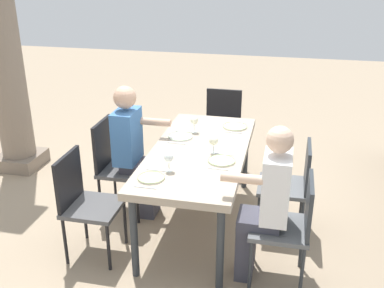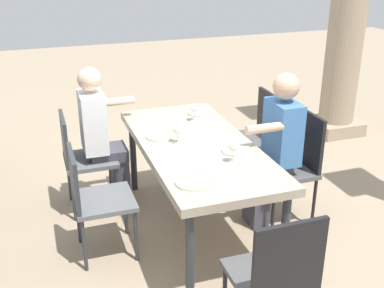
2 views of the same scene
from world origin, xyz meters
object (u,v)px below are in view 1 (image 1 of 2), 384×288
at_px(chair_mid_north, 116,161).
at_px(plate_0, 151,178).
at_px(wine_glass_0, 169,158).
at_px(chair_west_north, 84,199).
at_px(plate_1, 222,161).
at_px(stone_column_centre, 2,42).
at_px(wine_glass_1, 214,141).
at_px(plate_2, 180,137).
at_px(chair_head_east, 222,125).
at_px(diner_man_white, 134,148).
at_px(plate_3, 235,127).
at_px(chair_west_south, 290,223).
at_px(dining_table, 199,156).
at_px(diner_woman_green, 266,201).
at_px(wine_glass_2, 194,121).
at_px(chair_mid_south, 292,182).

xyz_separation_m(chair_mid_north, plate_0, (-0.72, -0.60, 0.25)).
relative_size(plate_0, wine_glass_0, 1.35).
height_order(chair_west_north, plate_1, chair_west_north).
relative_size(stone_column_centre, wine_glass_1, 19.52).
bearing_deg(chair_mid_north, plate_2, -74.97).
relative_size(wine_glass_1, plate_2, 0.68).
xyz_separation_m(chair_mid_north, chair_head_east, (1.27, -0.84, -0.01)).
xyz_separation_m(diner_man_white, plate_3, (0.55, -0.89, 0.09)).
xyz_separation_m(chair_west_south, wine_glass_0, (0.16, 0.99, 0.37)).
xyz_separation_m(dining_table, plate_3, (0.63, -0.24, 0.08)).
xyz_separation_m(dining_table, diner_woman_green, (-0.64, -0.65, -0.02)).
xyz_separation_m(chair_west_north, diner_woman_green, (-0.00, -1.49, 0.16)).
relative_size(diner_woman_green, wine_glass_2, 8.04).
xyz_separation_m(chair_west_north, stone_column_centre, (1.44, 1.54, 0.98)).
height_order(chair_west_south, stone_column_centre, stone_column_centre).
height_order(plate_1, plate_2, same).
relative_size(chair_west_north, plate_0, 4.27).
height_order(chair_mid_north, wine_glass_1, chair_mid_north).
distance_m(diner_woman_green, wine_glass_2, 1.33).
xyz_separation_m(plate_0, wine_glass_2, (1.06, -0.12, 0.11)).
bearing_deg(wine_glass_1, diner_man_white, 80.67).
height_order(chair_west_north, chair_head_east, chair_head_east).
bearing_deg(chair_head_east, plate_3, -161.51).
distance_m(chair_mid_north, chair_head_east, 1.53).
xyz_separation_m(diner_woman_green, plate_3, (1.27, 0.41, 0.10)).
bearing_deg(chair_mid_south, diner_man_white, 89.89).
xyz_separation_m(wine_glass_0, wine_glass_2, (0.89, -0.02, 0.00)).
distance_m(dining_table, chair_mid_north, 0.87).
distance_m(plate_0, plate_1, 0.65).
distance_m(diner_woman_green, wine_glass_1, 0.81).
bearing_deg(plate_2, dining_table, -136.26).
xyz_separation_m(wine_glass_1, plate_3, (0.68, -0.10, -0.10)).
relative_size(dining_table, plate_0, 8.67).
xyz_separation_m(chair_west_north, wine_glass_2, (1.05, -0.71, 0.37)).
height_order(chair_mid_south, chair_head_east, chair_head_east).
bearing_deg(plate_3, chair_mid_south, -132.73).
distance_m(chair_head_east, plate_1, 1.60).
relative_size(chair_west_south, chair_mid_north, 0.94).
bearing_deg(diner_woman_green, diner_man_white, 60.66).
bearing_deg(chair_west_north, chair_mid_south, -66.76).
distance_m(chair_west_north, plate_1, 1.19).
bearing_deg(diner_woman_green, chair_mid_north, 64.10).
height_order(chair_mid_south, plate_3, chair_mid_south).
bearing_deg(wine_glass_0, wine_glass_1, -33.43).
relative_size(chair_west_south, diner_woman_green, 0.69).
distance_m(chair_west_north, plate_3, 1.69).
distance_m(chair_west_north, diner_woman_green, 1.50).
bearing_deg(chair_mid_north, diner_man_white, -89.15).
bearing_deg(chair_mid_south, diner_woman_green, 165.22).
xyz_separation_m(diner_man_white, plate_1, (-0.30, -0.88, 0.09)).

